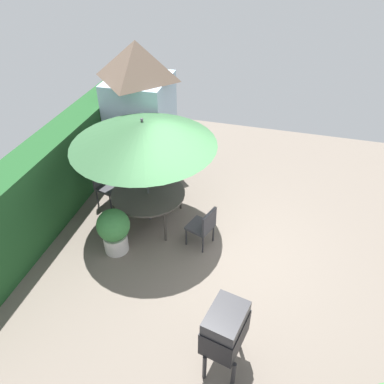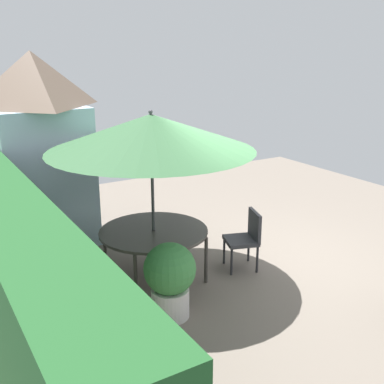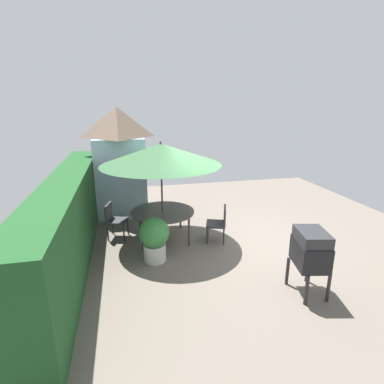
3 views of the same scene
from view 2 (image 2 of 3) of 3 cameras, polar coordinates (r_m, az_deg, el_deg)
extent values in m
plane|color=#6B6056|center=(7.47, 6.92, -8.75)|extent=(11.00, 11.00, 0.00)
cube|color=#1E4C23|center=(5.78, -21.56, -8.04)|extent=(7.29, 0.74, 1.81)
cube|color=#9EBCD1|center=(8.36, -17.81, 1.93)|extent=(1.56, 1.48, 2.34)
pyramid|color=brown|center=(8.11, -18.86, 12.91)|extent=(1.66, 1.57, 0.87)
cylinder|color=#47423D|center=(6.80, -4.68, -4.79)|extent=(1.57, 1.57, 0.04)
cylinder|color=#3C3834|center=(6.76, 1.72, -8.27)|extent=(0.05, 0.05, 0.69)
cylinder|color=#3C3834|center=(7.62, -2.79, -5.23)|extent=(0.05, 0.05, 0.69)
cylinder|color=#3C3834|center=(6.29, -6.84, -10.45)|extent=(0.05, 0.05, 0.69)
cylinder|color=#3C3834|center=(7.21, -10.52, -6.88)|extent=(0.05, 0.05, 0.69)
cylinder|color=#4C4C51|center=(6.63, -4.78, -0.89)|extent=(0.04, 0.04, 2.40)
cone|color=#2D5633|center=(6.40, -4.99, 7.22)|extent=(2.86, 2.86, 0.50)
sphere|color=#4C4C51|center=(6.36, -5.06, 9.69)|extent=(0.06, 0.06, 0.06)
cube|color=#38383D|center=(6.80, -14.23, -7.71)|extent=(0.57, 0.57, 0.06)
cube|color=#38383D|center=(6.71, -16.17, -6.11)|extent=(0.46, 0.17, 0.45)
cylinder|color=#2C2C30|center=(7.07, -15.79, -8.83)|extent=(0.04, 0.04, 0.45)
cylinder|color=#2C2C30|center=(6.71, -15.74, -10.29)|extent=(0.04, 0.04, 0.45)
cylinder|color=#2C2C30|center=(7.08, -12.53, -8.56)|extent=(0.04, 0.04, 0.45)
cylinder|color=#2C2C30|center=(6.72, -12.29, -10.01)|extent=(0.04, 0.04, 0.45)
cube|color=#38383D|center=(7.17, 5.95, -5.89)|extent=(0.58, 0.58, 0.06)
cube|color=#38383D|center=(7.15, 7.61, -4.07)|extent=(0.45, 0.20, 0.45)
cylinder|color=#2C2C30|center=(7.15, 7.93, -8.00)|extent=(0.04, 0.04, 0.45)
cylinder|color=#2C2C30|center=(7.49, 6.89, -6.75)|extent=(0.04, 0.04, 0.45)
cylinder|color=#2C2C30|center=(7.03, 4.83, -8.35)|extent=(0.04, 0.04, 0.45)
cylinder|color=#2C2C30|center=(7.38, 3.93, -7.05)|extent=(0.04, 0.04, 0.45)
cylinder|color=silver|center=(6.04, -2.66, -13.26)|extent=(0.48, 0.48, 0.38)
sphere|color=#3D8442|center=(5.82, -2.72, -9.29)|extent=(0.65, 0.65, 0.65)
camera|label=1|loc=(5.84, 69.38, 30.09)|focal=35.31mm
camera|label=3|loc=(2.36, 93.36, 0.28)|focal=28.22mm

